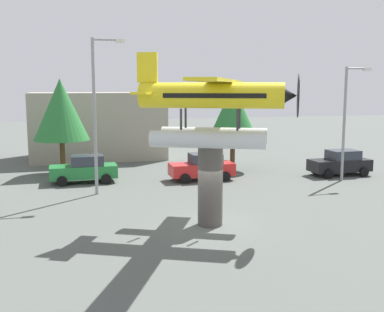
{
  "coord_description": "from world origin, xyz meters",
  "views": [
    {
      "loc": [
        -6.19,
        -19.25,
        6.05
      ],
      "look_at": [
        0.0,
        3.0,
        2.67
      ],
      "focal_mm": 43.91,
      "sensor_mm": 36.0,
      "label": 1
    }
  ],
  "objects_px": {
    "streetlight_secondary": "(347,115)",
    "storefront_building": "(97,125)",
    "tree_center_back": "(233,111)",
    "car_distant_black": "(340,163)",
    "car_far_red": "(203,167)",
    "streetlight_primary": "(98,106)",
    "car_mid_green": "(84,169)",
    "display_pedestal": "(210,186)",
    "floatplane_monument": "(214,107)",
    "tree_east": "(61,110)"
  },
  "relations": [
    {
      "from": "display_pedestal",
      "to": "storefront_building",
      "type": "bearing_deg",
      "value": 98.34
    },
    {
      "from": "tree_center_back",
      "to": "streetlight_secondary",
      "type": "bearing_deg",
      "value": -43.86
    },
    {
      "from": "car_distant_black",
      "to": "streetlight_primary",
      "type": "bearing_deg",
      "value": 4.9
    },
    {
      "from": "streetlight_primary",
      "to": "streetlight_secondary",
      "type": "bearing_deg",
      "value": -0.74
    },
    {
      "from": "car_mid_green",
      "to": "car_distant_black",
      "type": "bearing_deg",
      "value": 172.73
    },
    {
      "from": "display_pedestal",
      "to": "streetlight_primary",
      "type": "distance_m",
      "value": 9.19
    },
    {
      "from": "streetlight_primary",
      "to": "tree_center_back",
      "type": "height_order",
      "value": "streetlight_primary"
    },
    {
      "from": "car_mid_green",
      "to": "car_far_red",
      "type": "relative_size",
      "value": 1.0
    },
    {
      "from": "car_far_red",
      "to": "tree_center_back",
      "type": "height_order",
      "value": "tree_center_back"
    },
    {
      "from": "car_mid_green",
      "to": "car_far_red",
      "type": "height_order",
      "value": "same"
    },
    {
      "from": "storefront_building",
      "to": "tree_east",
      "type": "distance_m",
      "value": 8.18
    },
    {
      "from": "display_pedestal",
      "to": "storefront_building",
      "type": "relative_size",
      "value": 0.32
    },
    {
      "from": "streetlight_primary",
      "to": "tree_east",
      "type": "distance_m",
      "value": 7.39
    },
    {
      "from": "floatplane_monument",
      "to": "tree_center_back",
      "type": "height_order",
      "value": "floatplane_monument"
    },
    {
      "from": "floatplane_monument",
      "to": "streetlight_primary",
      "type": "height_order",
      "value": "streetlight_primary"
    },
    {
      "from": "streetlight_primary",
      "to": "tree_center_back",
      "type": "bearing_deg",
      "value": 28.03
    },
    {
      "from": "floatplane_monument",
      "to": "car_mid_green",
      "type": "relative_size",
      "value": 2.34
    },
    {
      "from": "car_mid_green",
      "to": "tree_east",
      "type": "relative_size",
      "value": 0.63
    },
    {
      "from": "car_distant_black",
      "to": "streetlight_secondary",
      "type": "height_order",
      "value": "streetlight_secondary"
    },
    {
      "from": "streetlight_secondary",
      "to": "tree_center_back",
      "type": "xyz_separation_m",
      "value": [
        -5.78,
        5.56,
        0.02
      ]
    },
    {
      "from": "car_mid_green",
      "to": "streetlight_secondary",
      "type": "bearing_deg",
      "value": 166.98
    },
    {
      "from": "floatplane_monument",
      "to": "streetlight_primary",
      "type": "xyz_separation_m",
      "value": [
        -4.34,
        7.55,
        -0.21
      ]
    },
    {
      "from": "streetlight_secondary",
      "to": "storefront_building",
      "type": "bearing_deg",
      "value": 135.24
    },
    {
      "from": "display_pedestal",
      "to": "car_mid_green",
      "type": "bearing_deg",
      "value": 113.82
    },
    {
      "from": "floatplane_monument",
      "to": "car_distant_black",
      "type": "relative_size",
      "value": 2.34
    },
    {
      "from": "storefront_building",
      "to": "tree_center_back",
      "type": "bearing_deg",
      "value": -45.32
    },
    {
      "from": "streetlight_primary",
      "to": "storefront_building",
      "type": "relative_size",
      "value": 0.79
    },
    {
      "from": "car_far_red",
      "to": "streetlight_primary",
      "type": "bearing_deg",
      "value": 19.38
    },
    {
      "from": "car_distant_black",
      "to": "tree_center_back",
      "type": "height_order",
      "value": "tree_center_back"
    },
    {
      "from": "car_far_red",
      "to": "streetlight_secondary",
      "type": "bearing_deg",
      "value": 163.73
    },
    {
      "from": "car_far_red",
      "to": "car_distant_black",
      "type": "xyz_separation_m",
      "value": [
        9.68,
        -1.0,
        0.0
      ]
    },
    {
      "from": "storefront_building",
      "to": "floatplane_monument",
      "type": "bearing_deg",
      "value": -81.38
    },
    {
      "from": "car_far_red",
      "to": "car_distant_black",
      "type": "distance_m",
      "value": 9.74
    },
    {
      "from": "tree_center_back",
      "to": "streetlight_primary",
      "type": "bearing_deg",
      "value": -151.97
    },
    {
      "from": "car_mid_green",
      "to": "car_far_red",
      "type": "distance_m",
      "value": 7.64
    },
    {
      "from": "car_far_red",
      "to": "streetlight_primary",
      "type": "relative_size",
      "value": 0.48
    },
    {
      "from": "car_distant_black",
      "to": "tree_east",
      "type": "bearing_deg",
      "value": -17.02
    },
    {
      "from": "car_distant_black",
      "to": "tree_center_back",
      "type": "bearing_deg",
      "value": -31.2
    },
    {
      "from": "storefront_building",
      "to": "car_far_red",
      "type": "bearing_deg",
      "value": -64.12
    },
    {
      "from": "display_pedestal",
      "to": "storefront_building",
      "type": "distance_m",
      "value": 22.26
    },
    {
      "from": "tree_center_back",
      "to": "storefront_building",
      "type": "bearing_deg",
      "value": 134.68
    },
    {
      "from": "streetlight_secondary",
      "to": "storefront_building",
      "type": "height_order",
      "value": "streetlight_secondary"
    },
    {
      "from": "floatplane_monument",
      "to": "car_distant_black",
      "type": "height_order",
      "value": "floatplane_monument"
    },
    {
      "from": "streetlight_primary",
      "to": "storefront_building",
      "type": "bearing_deg",
      "value": 86.07
    },
    {
      "from": "car_mid_green",
      "to": "car_far_red",
      "type": "bearing_deg",
      "value": 170.95
    },
    {
      "from": "streetlight_secondary",
      "to": "streetlight_primary",
      "type": "bearing_deg",
      "value": 179.26
    },
    {
      "from": "car_mid_green",
      "to": "streetlight_primary",
      "type": "height_order",
      "value": "streetlight_primary"
    },
    {
      "from": "car_distant_black",
      "to": "car_mid_green",
      "type": "bearing_deg",
      "value": -7.27
    },
    {
      "from": "tree_center_back",
      "to": "tree_east",
      "type": "bearing_deg",
      "value": 171.77
    },
    {
      "from": "car_distant_black",
      "to": "storefront_building",
      "type": "distance_m",
      "value": 20.42
    }
  ]
}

